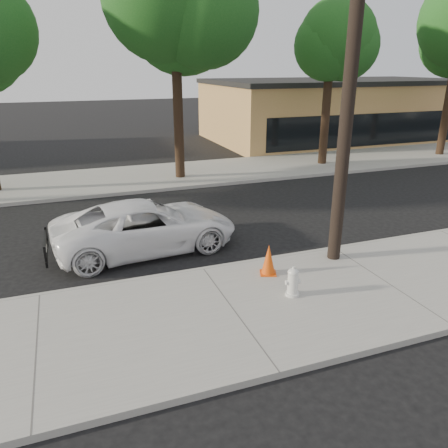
{
  "coord_description": "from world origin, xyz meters",
  "views": [
    {
      "loc": [
        -3.06,
        -12.02,
        5.18
      ],
      "look_at": [
        0.88,
        -1.3,
        1.0
      ],
      "focal_mm": 35.0,
      "sensor_mm": 36.0,
      "label": 1
    }
  ],
  "objects": [
    {
      "name": "fire_hydrant",
      "position": [
        1.51,
        -4.17,
        0.48
      ],
      "size": [
        0.36,
        0.33,
        0.67
      ],
      "rotation": [
        0.0,
        0.0,
        -0.12
      ],
      "color": "silver",
      "rests_on": "near_sidewalk"
    },
    {
      "name": "curb_near",
      "position": [
        0.0,
        -2.1,
        0.07
      ],
      "size": [
        90.0,
        0.12,
        0.16
      ],
      "primitive_type": "cube",
      "color": "#9E9B93",
      "rests_on": "ground"
    },
    {
      "name": "ground",
      "position": [
        0.0,
        0.0,
        0.0
      ],
      "size": [
        120.0,
        120.0,
        0.0
      ],
      "primitive_type": "plane",
      "color": "black",
      "rests_on": "ground"
    },
    {
      "name": "police_cruiser",
      "position": [
        -1.07,
        -0.01,
        0.74
      ],
      "size": [
        5.5,
        2.91,
        1.47
      ],
      "primitive_type": "imported",
      "rotation": [
        0.0,
        0.0,
        1.66
      ],
      "color": "white",
      "rests_on": "ground"
    },
    {
      "name": "traffic_cone",
      "position": [
        1.47,
        -2.97,
        0.53
      ],
      "size": [
        0.53,
        0.53,
        0.79
      ],
      "rotation": [
        0.0,
        0.0,
        -0.38
      ],
      "color": "#DE4A0B",
      "rests_on": "near_sidewalk"
    },
    {
      "name": "utility_pole",
      "position": [
        3.6,
        -2.7,
        4.7
      ],
      "size": [
        1.4,
        0.34,
        9.0
      ],
      "color": "black",
      "rests_on": "near_sidewalk"
    },
    {
      "name": "far_sidewalk",
      "position": [
        0.0,
        8.5,
        0.07
      ],
      "size": [
        90.0,
        5.0,
        0.15
      ],
      "primitive_type": "cube",
      "color": "gray",
      "rests_on": "ground"
    },
    {
      "name": "tree_d",
      "position": [
        10.2,
        7.95,
        6.37
      ],
      "size": [
        4.5,
        4.35,
        8.75
      ],
      "color": "black",
      "rests_on": "far_sidewalk"
    },
    {
      "name": "tree_c",
      "position": [
        2.22,
        7.64,
        6.91
      ],
      "size": [
        4.96,
        4.8,
        9.55
      ],
      "color": "black",
      "rests_on": "far_sidewalk"
    },
    {
      "name": "near_sidewalk",
      "position": [
        0.0,
        -4.3,
        0.07
      ],
      "size": [
        90.0,
        4.4,
        0.15
      ],
      "primitive_type": "cube",
      "color": "gray",
      "rests_on": "ground"
    },
    {
      "name": "building_main",
      "position": [
        16.0,
        16.0,
        2.0
      ],
      "size": [
        18.0,
        10.0,
        4.0
      ],
      "primitive_type": "cube",
      "color": "#B6844B",
      "rests_on": "ground"
    }
  ]
}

